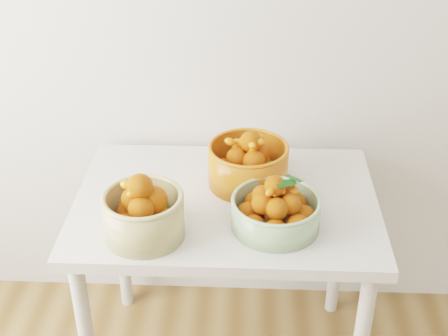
{
  "coord_description": "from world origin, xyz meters",
  "views": [
    {
      "loc": [
        -0.17,
        -0.11,
        1.9
      ],
      "look_at": [
        -0.25,
        1.51,
        0.92
      ],
      "focal_mm": 50.0,
      "sensor_mm": 36.0,
      "label": 1
    }
  ],
  "objects": [
    {
      "name": "bowl_orange",
      "position": [
        -0.17,
        1.7,
        0.83
      ],
      "size": [
        0.29,
        0.29,
        0.2
      ],
      "rotation": [
        0.0,
        0.0,
        0.05
      ],
      "color": "#CD5A16",
      "rests_on": "table"
    },
    {
      "name": "table",
      "position": [
        -0.24,
        1.6,
        0.65
      ],
      "size": [
        1.0,
        0.7,
        0.75
      ],
      "color": "silver",
      "rests_on": "ground"
    },
    {
      "name": "bowl_cream",
      "position": [
        -0.48,
        1.39,
        0.83
      ],
      "size": [
        0.29,
        0.29,
        0.21
      ],
      "rotation": [
        0.0,
        0.0,
        0.19
      ],
      "color": "tan",
      "rests_on": "table"
    },
    {
      "name": "bowl_green",
      "position": [
        -0.08,
        1.45,
        0.81
      ],
      "size": [
        0.28,
        0.28,
        0.18
      ],
      "rotation": [
        0.0,
        0.0,
        -0.02
      ],
      "color": "#94B886",
      "rests_on": "table"
    }
  ]
}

